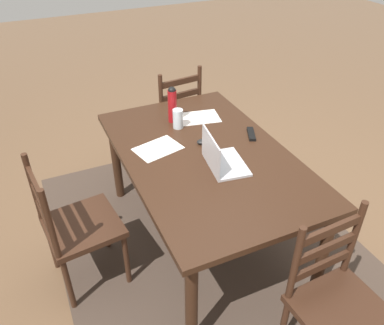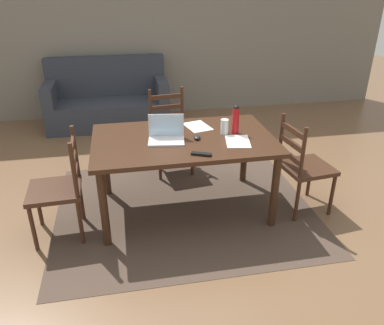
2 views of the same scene
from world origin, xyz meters
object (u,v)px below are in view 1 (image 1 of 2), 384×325
Objects in this scene: water_bottle at (172,104)px; chair_left_near at (338,306)px; drinking_glass at (178,119)px; laptop at (220,158)px; chair_far_head at (76,227)px; chair_right_near at (173,115)px; tv_remote at (251,134)px; dining_table at (205,164)px; computer_mouse at (204,141)px.

chair_left_near is at bearing -171.78° from water_bottle.
laptop is at bearing -175.17° from drinking_glass.
water_bottle is at bearing -59.62° from chair_far_head.
chair_right_near is 1.34m from laptop.
chair_left_near is 1.04m from laptop.
tv_remote is (0.09, -1.29, 0.31)m from chair_far_head.
drinking_glass is at bearing 4.15° from dining_table.
drinking_glass is 0.84× the size of tv_remote.
chair_right_near is 2.24m from chair_left_near.
chair_right_near is at bearing -8.61° from laptop.
drinking_glass reaches higher than dining_table.
chair_far_head is at bearing 114.94° from drinking_glass.
chair_right_near is 1.58m from chair_far_head.
dining_table is 1.75× the size of chair_far_head.
dining_table is 6.05× the size of water_bottle.
computer_mouse is at bearing -164.98° from drinking_glass.
tv_remote is (0.08, -0.40, 0.09)m from dining_table.
water_bottle reaches higher than chair_right_near.
dining_table is 0.22m from laptop.
drinking_glass is at bearing -65.06° from chair_far_head.
laptop reaches higher than chair_left_near.
chair_far_head is 1.02m from drinking_glass.
chair_right_near is 1.10m from tv_remote.
chair_left_near is 6.67× the size of drinking_glass.
tv_remote is at bearing -86.14° from chair_far_head.
chair_far_head is 1.56m from chair_left_near.
tv_remote is (-0.42, -0.43, -0.13)m from water_bottle.
water_bottle is (0.50, -0.86, 0.44)m from chair_far_head.
laptop reaches higher than dining_table.
chair_right_near is at bearing 2.82° from computer_mouse.
chair_left_near is 1.58m from drinking_glass.
tv_remote is at bearing -169.90° from chair_right_near.
drinking_glass is 0.53m from tv_remote.
chair_left_near reaches higher than dining_table.
water_bottle is 1.93× the size of drinking_glass.
laptop is 0.28m from computer_mouse.
drinking_glass is (1.52, 0.23, 0.37)m from chair_left_near.
dining_table is 4.78× the size of laptop.
chair_right_near is 1.00× the size of chair_left_near.
water_bottle is (0.66, 0.05, 0.08)m from laptop.
chair_far_head is 5.59× the size of tv_remote.
chair_left_near is 3.46× the size of water_bottle.
water_bottle is at bearing 23.26° from computer_mouse.
chair_far_head is (-1.13, 1.10, 0.00)m from chair_right_near.
dining_table is at bearing 6.50° from laptop.
drinking_glass is 0.29m from computer_mouse.
chair_far_head is 1.33m from tv_remote.
laptop is 0.67m from water_bottle.
chair_far_head is 1.00m from computer_mouse.
computer_mouse is (0.12, -0.05, 0.10)m from dining_table.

